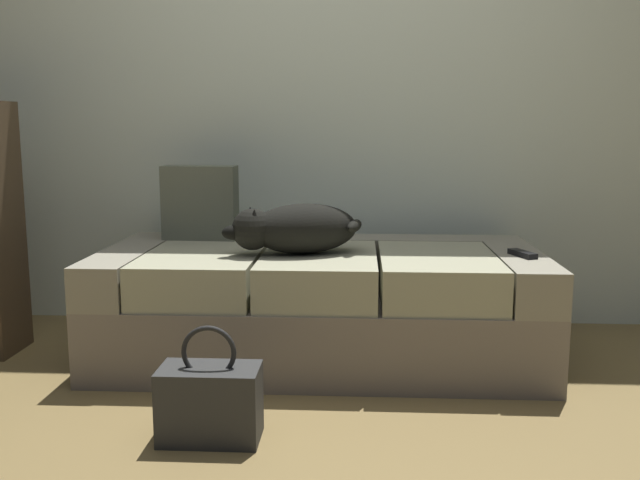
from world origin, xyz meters
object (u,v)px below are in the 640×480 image
dog_dark (295,229)px  tv_remote (522,254)px  handbag (210,402)px  couch (321,304)px  throw_pillow (200,203)px

dog_dark → tv_remote: (0.92, -0.01, -0.09)m
dog_dark → handbag: dog_dark is taller
couch → handbag: size_ratio=4.91×
couch → dog_dark: size_ratio=3.17×
tv_remote → handbag: tv_remote is taller
couch → throw_pillow: 0.75m
dog_dark → handbag: size_ratio=1.55×
throw_pillow → dog_dark: bearing=-36.6°
handbag → dog_dark: bearing=74.4°
couch → dog_dark: (-0.10, -0.10, 0.34)m
dog_dark → handbag: 0.90m
couch → tv_remote: tv_remote is taller
tv_remote → throw_pillow: size_ratio=0.44×
couch → handbag: bearing=-110.1°
couch → tv_remote: 0.87m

